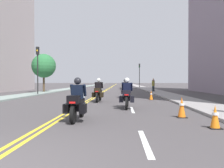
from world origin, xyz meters
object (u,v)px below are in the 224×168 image
object	(u,v)px
pedestrian_2	(153,85)
traffic_cone_1	(151,95)
motorcycle_1	(127,96)
street_tree_0	(44,66)
traffic_light_near	(38,62)
traffic_cone_2	(215,117)
motorcycle_2	(98,92)
traffic_light_far	(139,71)
motorcycle_3	(125,90)
pedestrian_0	(153,85)
traffic_cone_0	(182,107)
motorcycle_0	(77,103)

from	to	relation	value
pedestrian_2	traffic_cone_1	bearing A→B (deg)	155.79
motorcycle_1	street_tree_0	bearing A→B (deg)	125.03
traffic_light_near	traffic_cone_2	bearing A→B (deg)	-54.94
traffic_light_near	motorcycle_2	bearing A→B (deg)	-46.98
traffic_light_far	motorcycle_3	bearing A→B (deg)	-97.02
traffic_cone_2	pedestrian_0	size ratio (longest dim) A/B	0.41
traffic_cone_1	street_tree_0	xyz separation A→B (m)	(-11.90, 10.66, 2.97)
traffic_cone_0	street_tree_0	bearing A→B (deg)	122.22
traffic_cone_0	traffic_light_far	distance (m)	39.24
motorcycle_2	traffic_cone_1	size ratio (longest dim) A/B	3.14
traffic_cone_0	street_tree_0	xyz separation A→B (m)	(-11.99, 19.02, 2.92)
pedestrian_0	traffic_cone_0	bearing A→B (deg)	29.52
motorcycle_2	traffic_cone_0	xyz separation A→B (m)	(3.93, -6.70, -0.26)
pedestrian_0	traffic_light_near	bearing A→B (deg)	-29.98
motorcycle_1	traffic_light_far	xyz separation A→B (m)	(3.57, 36.13, 2.82)
motorcycle_3	pedestrian_0	bearing A→B (deg)	66.02
motorcycle_0	street_tree_0	bearing A→B (deg)	113.35
motorcycle_2	motorcycle_1	bearing A→B (deg)	-61.21
pedestrian_2	street_tree_0	world-z (taller)	street_tree_0
motorcycle_1	traffic_cone_2	size ratio (longest dim) A/B	3.15
motorcycle_3	traffic_cone_0	world-z (taller)	motorcycle_3
motorcycle_0	motorcycle_3	xyz separation A→B (m)	(1.94, 11.36, 0.01)
motorcycle_3	traffic_cone_2	bearing A→B (deg)	-81.93
traffic_light_near	pedestrian_0	xyz separation A→B (m)	(12.76, 6.10, -2.53)
motorcycle_1	motorcycle_0	bearing A→B (deg)	-112.93
traffic_cone_2	street_tree_0	xyz separation A→B (m)	(-12.44, 21.06, 2.98)
pedestrian_2	pedestrian_0	bearing A→B (deg)	156.33
traffic_light_near	street_tree_0	distance (m)	4.86
traffic_cone_1	pedestrian_0	size ratio (longest dim) A/B	0.42
traffic_light_far	pedestrian_2	world-z (taller)	traffic_light_far
motorcycle_3	pedestrian_2	world-z (taller)	pedestrian_2
motorcycle_2	pedestrian_2	size ratio (longest dim) A/B	1.24
motorcycle_1	motorcycle_2	size ratio (longest dim) A/B	0.98
traffic_cone_1	street_tree_0	bearing A→B (deg)	138.15
motorcycle_2	traffic_light_far	distance (m)	32.97
motorcycle_3	pedestrian_2	distance (m)	13.89
traffic_cone_0	pedestrian_0	world-z (taller)	pedestrian_0
motorcycle_3	street_tree_0	world-z (taller)	street_tree_0
motorcycle_1	traffic_cone_1	bearing A→B (deg)	73.23
motorcycle_2	pedestrian_2	world-z (taller)	pedestrian_2
traffic_cone_1	traffic_light_near	size ratio (longest dim) A/B	0.14
traffic_cone_0	pedestrian_0	xyz separation A→B (m)	(1.77, 20.36, 0.48)
motorcycle_1	traffic_light_far	distance (m)	36.42
traffic_light_far	traffic_cone_0	bearing A→B (deg)	-92.22
traffic_cone_1	pedestrian_0	xyz separation A→B (m)	(1.85, 12.00, 0.53)
motorcycle_1	motorcycle_3	bearing A→B (deg)	92.95
motorcycle_1	motorcycle_3	size ratio (longest dim) A/B	1.02
traffic_cone_2	traffic_light_near	world-z (taller)	traffic_light_near
motorcycle_0	traffic_cone_2	size ratio (longest dim) A/B	2.93
motorcycle_2	traffic_light_far	size ratio (longest dim) A/B	0.44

